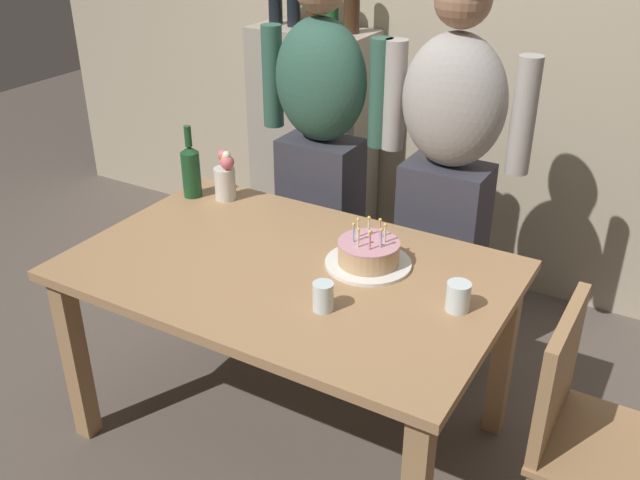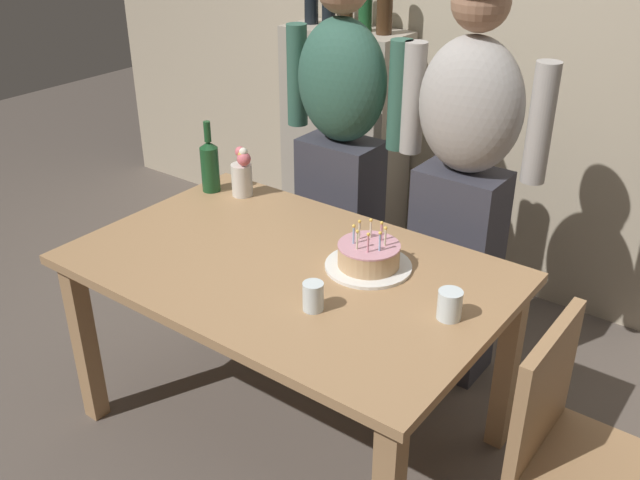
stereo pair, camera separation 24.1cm
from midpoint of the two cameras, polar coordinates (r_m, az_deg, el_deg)
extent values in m
plane|color=#564C44|center=(2.90, 0.19, -14.83)|extent=(10.00, 10.00, 0.00)
cube|color=tan|center=(3.57, 15.84, 16.06)|extent=(5.20, 0.10, 2.60)
cube|color=#A37A51|center=(2.47, 0.21, -2.39)|extent=(1.50, 0.96, 0.03)
cube|color=#A37A51|center=(2.85, -16.09, -7.96)|extent=(0.07, 0.07, 0.70)
cube|color=#A37A51|center=(3.30, -5.06, -1.52)|extent=(0.07, 0.07, 0.70)
cube|color=#A37A51|center=(2.73, 17.28, -9.83)|extent=(0.07, 0.07, 0.70)
cylinder|color=white|center=(2.45, 6.71, -2.17)|extent=(0.30, 0.30, 0.01)
cylinder|color=tan|center=(2.43, 6.77, -1.31)|extent=(0.21, 0.21, 0.07)
cylinder|color=#D18E9E|center=(2.41, 6.82, -0.51)|extent=(0.21, 0.21, 0.01)
cylinder|color=#93B7DB|center=(2.37, 7.74, -0.30)|extent=(0.01, 0.01, 0.06)
sphere|color=#F9C64C|center=(2.35, 7.79, 0.50)|extent=(0.01, 0.01, 0.01)
cylinder|color=beige|center=(2.40, 8.13, 0.10)|extent=(0.01, 0.01, 0.06)
sphere|color=#F9C64C|center=(2.38, 8.19, 0.88)|extent=(0.01, 0.01, 0.01)
cylinder|color=pink|center=(2.43, 7.78, 0.53)|extent=(0.01, 0.01, 0.06)
sphere|color=#F9C64C|center=(2.42, 7.84, 1.31)|extent=(0.01, 0.01, 0.01)
cylinder|color=beige|center=(2.45, 6.91, 0.76)|extent=(0.01, 0.01, 0.06)
sphere|color=#F9C64C|center=(2.43, 6.96, 1.53)|extent=(0.01, 0.01, 0.01)
cylinder|color=beige|center=(2.43, 6.01, 0.65)|extent=(0.01, 0.01, 0.06)
sphere|color=#F9C64C|center=(2.42, 6.05, 1.43)|extent=(0.01, 0.01, 0.01)
cylinder|color=#93B7DB|center=(2.40, 5.59, 0.27)|extent=(0.01, 0.01, 0.06)
sphere|color=#F9C64C|center=(2.38, 5.63, 1.05)|extent=(0.01, 0.01, 0.01)
cylinder|color=beige|center=(2.37, 5.92, -0.17)|extent=(0.01, 0.01, 0.06)
sphere|color=#F9C64C|center=(2.35, 5.96, 0.62)|extent=(0.01, 0.01, 0.01)
cylinder|color=pink|center=(2.35, 6.81, -0.41)|extent=(0.01, 0.01, 0.06)
sphere|color=#F9C64C|center=(2.34, 6.86, 0.38)|extent=(0.01, 0.01, 0.01)
cylinder|color=silver|center=(2.21, 13.47, -5.17)|extent=(0.08, 0.08, 0.09)
cylinder|color=silver|center=(2.20, 2.59, -4.64)|extent=(0.07, 0.07, 0.09)
cylinder|color=#194723|center=(3.01, -6.56, 5.62)|extent=(0.08, 0.08, 0.19)
cone|color=#194723|center=(2.97, -6.67, 7.58)|extent=(0.08, 0.08, 0.03)
cylinder|color=#194723|center=(2.95, -6.73, 8.60)|extent=(0.03, 0.03, 0.09)
cylinder|color=silver|center=(2.97, -3.99, 4.79)|extent=(0.09, 0.09, 0.14)
sphere|color=#DB6670|center=(2.91, -3.79, 6.47)|extent=(0.06, 0.06, 0.06)
sphere|color=#DB6670|center=(2.92, -4.08, 7.05)|extent=(0.04, 0.04, 0.04)
sphere|color=silver|center=(2.91, -3.83, 7.00)|extent=(0.04, 0.04, 0.04)
sphere|color=gold|center=(2.91, -3.92, 6.84)|extent=(0.04, 0.04, 0.04)
cube|color=#33333D|center=(3.27, 3.69, 0.36)|extent=(0.34, 0.23, 0.92)
ellipsoid|color=#2D5647|center=(3.01, 4.11, 12.62)|extent=(0.41, 0.27, 0.52)
cylinder|color=#2D5647|center=(2.92, 8.79, 11.34)|extent=(0.09, 0.09, 0.44)
cylinder|color=#2D5647|center=(3.18, 0.37, 13.04)|extent=(0.09, 0.09, 0.44)
cube|color=#33333D|center=(3.04, 12.93, -2.69)|extent=(0.34, 0.23, 0.92)
ellipsoid|color=#9E9993|center=(2.75, 14.52, 10.36)|extent=(0.41, 0.27, 0.52)
sphere|color=#936B51|center=(2.67, 15.50, 17.94)|extent=(0.21, 0.21, 0.21)
cylinder|color=#9E9993|center=(2.71, 19.78, 8.73)|extent=(0.09, 0.09, 0.44)
cylinder|color=#9E9993|center=(2.89, 9.92, 11.09)|extent=(0.09, 0.09, 0.44)
cube|color=#A37A51|center=(2.26, 24.55, -17.01)|extent=(0.42, 0.42, 0.02)
cube|color=#A37A51|center=(2.15, 20.75, -11.33)|extent=(0.04, 0.40, 0.40)
cylinder|color=#A37A51|center=(2.57, 20.54, -17.05)|extent=(0.04, 0.04, 0.45)
cube|color=#9E9384|center=(3.86, 3.77, 7.42)|extent=(0.64, 0.30, 1.25)
cylinder|color=black|center=(3.79, 1.21, 18.69)|extent=(0.07, 0.07, 0.23)
cylinder|color=black|center=(3.73, 2.66, 18.57)|extent=(0.07, 0.07, 0.24)
cylinder|color=#194723|center=(3.61, 5.68, 18.18)|extent=(0.07, 0.07, 0.24)
cylinder|color=#382314|center=(3.55, 7.28, 18.31)|extent=(0.08, 0.08, 0.29)
camera|label=1|loc=(0.12, -87.14, 1.51)|focal=39.85mm
camera|label=2|loc=(0.12, 92.86, -1.51)|focal=39.85mm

